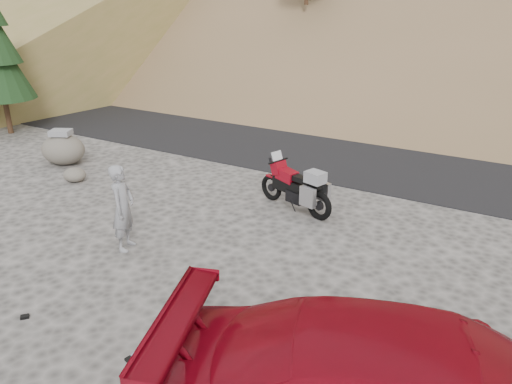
# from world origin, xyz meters

# --- Properties ---
(ground) EXTENTS (140.00, 140.00, 0.00)m
(ground) POSITION_xyz_m (0.00, 0.00, 0.00)
(ground) COLOR #464441
(ground) RESTS_ON ground
(road) EXTENTS (120.00, 7.00, 0.05)m
(road) POSITION_xyz_m (0.00, 9.00, 0.00)
(road) COLOR black
(road) RESTS_ON ground
(motorcycle) EXTENTS (2.11, 0.98, 1.29)m
(motorcycle) POSITION_xyz_m (0.84, 3.58, 0.55)
(motorcycle) COLOR black
(motorcycle) RESTS_ON ground
(man) EXTENTS (0.60, 0.73, 1.72)m
(man) POSITION_xyz_m (-1.26, 0.24, 0.00)
(man) COLOR gray
(man) RESTS_ON ground
(boulder) EXTENTS (1.56, 1.42, 1.04)m
(boulder) POSITION_xyz_m (-6.54, 3.16, 0.45)
(boulder) COLOR #5E5A51
(boulder) RESTS_ON ground
(small_rock) EXTENTS (0.67, 0.62, 0.37)m
(small_rock) POSITION_xyz_m (-5.10, 2.29, 0.19)
(small_rock) COLOR #5E5A51
(small_rock) RESTS_ON ground
(gear_white_cloth) EXTENTS (0.65, 0.63, 0.02)m
(gear_white_cloth) POSITION_xyz_m (1.37, -1.02, 0.01)
(gear_white_cloth) COLOR white
(gear_white_cloth) RESTS_ON ground
(gear_blue_mat) EXTENTS (0.44, 0.41, 0.17)m
(gear_blue_mat) POSITION_xyz_m (1.75, -1.02, 0.09)
(gear_blue_mat) COLOR #193F9A
(gear_blue_mat) RESTS_ON ground
(gear_funnel) EXTENTS (0.15, 0.15, 0.18)m
(gear_funnel) POSITION_xyz_m (3.74, -1.09, 0.09)
(gear_funnel) COLOR red
(gear_funnel) RESTS_ON ground
(gear_glove_a) EXTENTS (0.15, 0.13, 0.04)m
(gear_glove_a) POSITION_xyz_m (1.11, -2.16, 0.02)
(gear_glove_a) COLOR black
(gear_glove_a) RESTS_ON ground
(gear_glove_b) EXTENTS (0.15, 0.16, 0.04)m
(gear_glove_b) POSITION_xyz_m (-0.99, -2.26, 0.02)
(gear_glove_b) COLOR black
(gear_glove_b) RESTS_ON ground
(gear_blue_cloth) EXTENTS (0.29, 0.22, 0.01)m
(gear_blue_cloth) POSITION_xyz_m (1.18, -2.08, 0.01)
(gear_blue_cloth) COLOR #8FB6DE
(gear_blue_cloth) RESTS_ON ground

